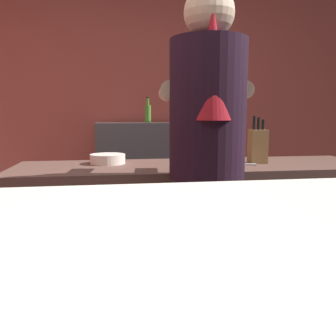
% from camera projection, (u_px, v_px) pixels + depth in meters
% --- Properties ---
extents(wall_back, '(5.20, 0.10, 2.70)m').
position_uv_depth(wall_back, '(127.00, 100.00, 3.45)').
color(wall_back, brown).
rests_on(wall_back, ground).
extents(prep_counter, '(2.10, 0.60, 0.91)m').
position_uv_depth(prep_counter, '(196.00, 239.00, 2.12)').
color(prep_counter, brown).
rests_on(prep_counter, ground).
extents(back_shelf, '(0.91, 0.36, 1.13)m').
position_uv_depth(back_shelf, '(146.00, 182.00, 3.32)').
color(back_shelf, '#3C383A').
rests_on(back_shelf, ground).
extents(bartender, '(0.45, 0.53, 1.74)m').
position_uv_depth(bartender, '(207.00, 157.00, 1.58)').
color(bartender, '#322D41').
rests_on(bartender, ground).
extents(knife_block, '(0.10, 0.08, 0.28)m').
position_uv_depth(knife_block, '(258.00, 146.00, 2.08)').
color(knife_block, olive).
rests_on(knife_block, prep_counter).
extents(mixing_bowl, '(0.21, 0.21, 0.06)m').
position_uv_depth(mixing_bowl, '(108.00, 159.00, 2.08)').
color(mixing_bowl, beige).
rests_on(mixing_bowl, prep_counter).
extents(chefs_knife, '(0.24, 0.10, 0.01)m').
position_uv_depth(chefs_knife, '(235.00, 164.00, 2.03)').
color(chefs_knife, silver).
rests_on(chefs_knife, prep_counter).
extents(bottle_vinegar, '(0.06, 0.06, 0.23)m').
position_uv_depth(bottle_vinegar, '(148.00, 113.00, 3.25)').
color(bottle_vinegar, '#49852D').
rests_on(bottle_vinegar, back_shelf).
extents(bottle_olive_oil, '(0.07, 0.07, 0.20)m').
position_uv_depth(bottle_olive_oil, '(173.00, 114.00, 3.22)').
color(bottle_olive_oil, red).
rests_on(bottle_olive_oil, back_shelf).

